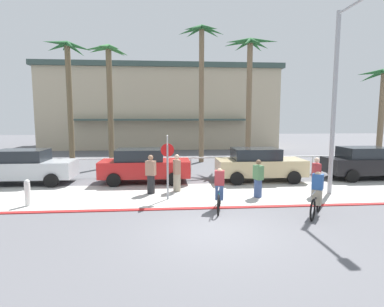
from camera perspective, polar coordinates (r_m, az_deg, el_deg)
The scene contains 23 objects.
ground_plane at distance 18.79m, azimuth -0.60°, elevation -3.22°, with size 80.00×80.00×0.00m, color #5B5B60.
sidewalk_strip at distance 13.14m, azimuth 1.25°, elevation -7.57°, with size 44.00×4.00×0.02m, color beige.
curb_paint at distance 11.22m, azimuth 2.34°, elevation -10.07°, with size 44.00×0.24×0.03m, color maroon.
building_backdrop at distance 35.33m, azimuth -5.66°, elevation 8.44°, with size 24.55×11.13×8.57m.
rail_fence at distance 17.18m, azimuth -0.24°, elevation -1.33°, with size 23.66×0.08×1.04m.
stop_sign_bike_lane at distance 12.08m, azimuth -4.57°, elevation -0.80°, with size 0.52×0.56×2.56m.
bollard_1 at distance 12.86m, azimuth -28.20°, elevation -6.39°, with size 0.20×0.20×1.00m.
streetlight_curb at distance 14.00m, azimuth 25.42°, elevation 10.28°, with size 0.24×2.54×7.50m.
palm_tree_1 at distance 22.22m, azimuth -21.89°, elevation 12.88°, with size 2.90×3.10×8.16m.
palm_tree_2 at distance 20.81m, azimuth -15.15°, elevation 13.36°, with size 2.71×3.37×7.81m.
palm_tree_3 at distance 22.62m, azimuth 1.77°, elevation 17.03°, with size 3.32×3.67×9.65m.
palm_tree_4 at distance 21.16m, azimuth 10.57°, elevation 15.09°, with size 3.36×3.23×8.36m.
palm_tree_5 at distance 23.63m, azimuth 31.87°, elevation 9.42°, with size 3.69×3.39×6.35m.
car_silver_0 at distance 17.03m, azimuth -28.33°, elevation -2.12°, with size 4.40×2.02×1.69m.
car_red_1 at distance 15.49m, azimuth -8.88°, elevation -2.19°, with size 4.40×2.02×1.69m.
car_tan_2 at distance 16.03m, azimuth 12.33°, elevation -1.96°, with size 4.40×2.02×1.69m.
car_black_3 at distance 18.72m, azimuth 29.67°, elevation -1.46°, with size 4.40×2.02×1.69m.
cyclist_teal_0 at distance 10.98m, azimuth 5.09°, elevation -6.78°, with size 0.45×1.79×1.50m.
cyclist_black_1 at distance 11.13m, azimuth 22.14°, elevation -7.09°, with size 1.14×1.50×1.50m.
pedestrian_0 at distance 13.49m, azimuth -2.82°, elevation -3.92°, with size 0.37×0.44×1.65m.
pedestrian_1 at distance 12.79m, azimuth 12.15°, elevation -4.88°, with size 0.41×0.46×1.56m.
pedestrian_2 at distance 13.20m, azimuth -7.64°, elevation -4.16°, with size 0.47×0.41×1.68m.
pedestrian_3 at distance 13.66m, azimuth 22.01°, elevation -4.35°, with size 0.37×0.44×1.62m.
Camera 1 is at (-1.34, -8.45, 3.27)m, focal length 28.77 mm.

